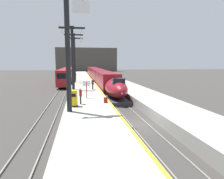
% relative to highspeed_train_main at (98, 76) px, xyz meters
% --- Properties ---
extents(ground_plane, '(260.00, 260.00, 0.00)m').
position_rel_highspeed_train_main_xyz_m(ground_plane, '(0.00, -34.77, -1.95)').
color(ground_plane, '#33302D').
extents(platform_left, '(4.80, 110.00, 1.05)m').
position_rel_highspeed_train_main_xyz_m(platform_left, '(-4.05, -10.02, -1.43)').
color(platform_left, gray).
rests_on(platform_left, ground).
extents(platform_right, '(4.80, 110.00, 1.05)m').
position_rel_highspeed_train_main_xyz_m(platform_right, '(4.05, -10.02, -1.43)').
color(platform_right, gray).
rests_on(platform_right, ground).
extents(platform_left_safety_stripe, '(0.20, 107.80, 0.01)m').
position_rel_highspeed_train_main_xyz_m(platform_left_safety_stripe, '(-1.77, -10.02, -0.90)').
color(platform_left_safety_stripe, yellow).
rests_on(platform_left_safety_stripe, platform_left).
extents(rail_main_left, '(0.08, 110.00, 0.12)m').
position_rel_highspeed_train_main_xyz_m(rail_main_left, '(-0.75, -7.27, -1.89)').
color(rail_main_left, slate).
rests_on(rail_main_left, ground).
extents(rail_main_right, '(0.08, 110.00, 0.12)m').
position_rel_highspeed_train_main_xyz_m(rail_main_right, '(0.75, -7.27, -1.89)').
color(rail_main_right, slate).
rests_on(rail_main_right, ground).
extents(rail_secondary_left, '(0.08, 110.00, 0.12)m').
position_rel_highspeed_train_main_xyz_m(rail_secondary_left, '(-8.85, -7.27, -1.89)').
color(rail_secondary_left, slate).
rests_on(rail_secondary_left, ground).
extents(rail_secondary_right, '(0.08, 110.00, 0.12)m').
position_rel_highspeed_train_main_xyz_m(rail_secondary_right, '(-7.35, -7.27, -1.89)').
color(rail_secondary_right, slate).
rests_on(rail_secondary_right, ground).
extents(highspeed_train_main, '(2.92, 57.72, 3.60)m').
position_rel_highspeed_train_main_xyz_m(highspeed_train_main, '(0.00, 0.00, 0.00)').
color(highspeed_train_main, maroon).
rests_on(highspeed_train_main, ground).
extents(regional_train_adjacent, '(2.85, 36.60, 3.80)m').
position_rel_highspeed_train_main_xyz_m(regional_train_adjacent, '(-8.10, 6.67, 0.18)').
color(regional_train_adjacent, maroon).
rests_on(regional_train_adjacent, ground).
extents(station_column_near, '(4.00, 0.68, 10.46)m').
position_rel_highspeed_train_main_xyz_m(station_column_near, '(-5.85, -33.17, 5.41)').
color(station_column_near, black).
rests_on(station_column_near, platform_left).
extents(station_column_mid, '(4.00, 0.68, 9.87)m').
position_rel_highspeed_train_main_xyz_m(station_column_mid, '(-5.90, -18.74, 4.99)').
color(station_column_mid, black).
rests_on(station_column_mid, platform_left).
extents(station_column_far, '(4.00, 0.68, 10.39)m').
position_rel_highspeed_train_main_xyz_m(station_column_far, '(-5.90, -7.21, 5.26)').
color(station_column_far, black).
rests_on(station_column_far, platform_left).
extents(station_column_distant, '(4.00, 0.68, 10.19)m').
position_rel_highspeed_train_main_xyz_m(station_column_distant, '(-5.90, -2.78, 5.15)').
color(station_column_distant, black).
rests_on(station_column_distant, platform_left).
extents(passenger_near_edge, '(0.29, 0.56, 1.69)m').
position_rel_highspeed_train_main_xyz_m(passenger_near_edge, '(-4.89, -30.23, 0.09)').
color(passenger_near_edge, '#23232D').
rests_on(passenger_near_edge, platform_left).
extents(passenger_mid_platform, '(0.34, 0.54, 1.69)m').
position_rel_highspeed_train_main_xyz_m(passenger_mid_platform, '(-2.86, -19.36, 0.09)').
color(passenger_mid_platform, '#23232D').
rests_on(passenger_mid_platform, platform_left).
extents(rolling_suitcase, '(0.40, 0.22, 0.98)m').
position_rel_highspeed_train_main_xyz_m(rolling_suitcase, '(-2.23, -30.04, -0.60)').
color(rolling_suitcase, maroon).
rests_on(rolling_suitcase, platform_left).
extents(ticket_machine_yellow, '(0.76, 0.62, 1.60)m').
position_rel_highspeed_train_main_xyz_m(ticket_machine_yellow, '(-5.55, -31.18, -0.16)').
color(ticket_machine_yellow, yellow).
rests_on(ticket_machine_yellow, platform_left).
extents(departure_info_board, '(0.90, 0.10, 2.12)m').
position_rel_highspeed_train_main_xyz_m(departure_info_board, '(-4.13, -26.93, 0.61)').
color(departure_info_board, maroon).
rests_on(departure_info_board, platform_left).
extents(terminus_back_wall, '(36.00, 2.00, 14.00)m').
position_rel_highspeed_train_main_xyz_m(terminus_back_wall, '(0.00, 67.23, 5.05)').
color(terminus_back_wall, '#4C4742').
rests_on(terminus_back_wall, ground).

